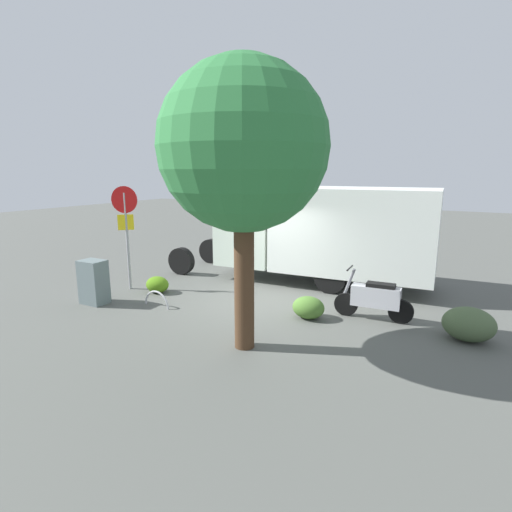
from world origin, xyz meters
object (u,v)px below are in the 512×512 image
at_px(stop_sign, 126,222).
at_px(box_truck_near, 323,231).
at_px(bike_rack_hoop, 157,307).
at_px(street_tree, 243,148).
at_px(utility_cabinet, 94,282).
at_px(motorcycle, 375,298).

bearing_deg(stop_sign, box_truck_near, -144.26).
xyz_separation_m(box_truck_near, bike_rack_hoop, (2.89, 4.20, -1.62)).
relative_size(street_tree, bike_rack_hoop, 6.34).
relative_size(box_truck_near, bike_rack_hoop, 9.83).
distance_m(stop_sign, utility_cabinet, 2.01).
bearing_deg(utility_cabinet, stop_sign, -82.68).
bearing_deg(stop_sign, motorcycle, -172.27).
height_order(street_tree, utility_cabinet, street_tree).
bearing_deg(motorcycle, box_truck_near, -51.73).
distance_m(stop_sign, bike_rack_hoop, 2.81).
bearing_deg(street_tree, box_truck_near, -86.63).
bearing_deg(utility_cabinet, box_truck_near, -133.32).
bearing_deg(motorcycle, stop_sign, 4.02).
xyz_separation_m(motorcycle, utility_cabinet, (6.70, 2.34, 0.06)).
bearing_deg(stop_sign, bike_rack_hoop, 155.06).
bearing_deg(motorcycle, utility_cabinet, 15.54).
bearing_deg(street_tree, utility_cabinet, -4.96).
distance_m(box_truck_near, stop_sign, 5.78).
xyz_separation_m(box_truck_near, street_tree, (-0.31, 5.19, 2.19)).
bearing_deg(bike_rack_hoop, motorcycle, -160.84).
height_order(utility_cabinet, bike_rack_hoop, utility_cabinet).
bearing_deg(motorcycle, street_tree, 51.89).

